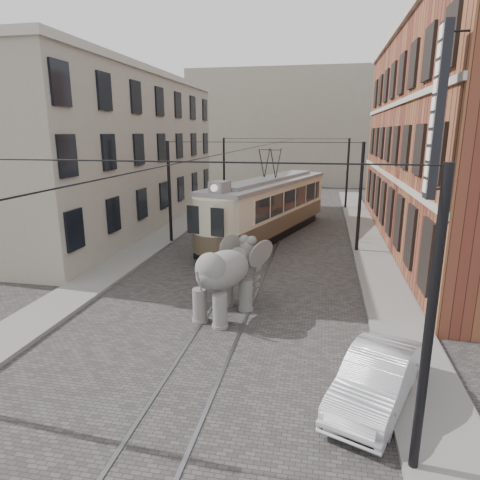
# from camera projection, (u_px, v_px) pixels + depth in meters

# --- Properties ---
(ground) EXTENTS (120.00, 120.00, 0.00)m
(ground) POSITION_uv_depth(u_px,v_px,m) (245.00, 283.00, 18.80)
(ground) COLOR #45423F
(tram_rails) EXTENTS (1.54, 80.00, 0.02)m
(tram_rails) POSITION_uv_depth(u_px,v_px,m) (245.00, 282.00, 18.80)
(tram_rails) COLOR slate
(tram_rails) RESTS_ON ground
(sidewalk_right) EXTENTS (2.00, 60.00, 0.15)m
(sidewalk_right) POSITION_uv_depth(u_px,v_px,m) (386.00, 290.00, 17.66)
(sidewalk_right) COLOR slate
(sidewalk_right) RESTS_ON ground
(sidewalk_left) EXTENTS (2.00, 60.00, 0.15)m
(sidewalk_left) POSITION_uv_depth(u_px,v_px,m) (109.00, 272.00, 20.00)
(sidewalk_left) COLOR slate
(sidewalk_left) RESTS_ON ground
(brick_building) EXTENTS (8.00, 26.00, 12.00)m
(brick_building) POSITION_uv_depth(u_px,v_px,m) (466.00, 141.00, 23.83)
(brick_building) COLOR maroon
(brick_building) RESTS_ON ground
(stucco_building) EXTENTS (7.00, 24.00, 10.00)m
(stucco_building) POSITION_uv_depth(u_px,v_px,m) (114.00, 154.00, 29.13)
(stucco_building) COLOR gray
(stucco_building) RESTS_ON ground
(distant_block) EXTENTS (28.00, 10.00, 14.00)m
(distant_block) POSITION_uv_depth(u_px,v_px,m) (301.00, 128.00, 55.12)
(distant_block) COLOR gray
(distant_block) RESTS_ON ground
(catenary) EXTENTS (11.00, 30.20, 6.00)m
(catenary) POSITION_uv_depth(u_px,v_px,m) (258.00, 199.00, 22.86)
(catenary) COLOR black
(catenary) RESTS_ON ground
(tram) EXTENTS (6.72, 14.05, 5.48)m
(tram) POSITION_uv_depth(u_px,v_px,m) (270.00, 194.00, 26.62)
(tram) COLOR beige
(tram) RESTS_ON ground
(elephant) EXTENTS (3.82, 4.95, 2.68)m
(elephant) POSITION_uv_depth(u_px,v_px,m) (223.00, 281.00, 15.11)
(elephant) COLOR slate
(elephant) RESTS_ON ground
(parked_car) EXTENTS (2.79, 4.27, 1.33)m
(parked_car) POSITION_uv_depth(u_px,v_px,m) (376.00, 379.00, 10.29)
(parked_car) COLOR #BAB9BE
(parked_car) RESTS_ON ground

